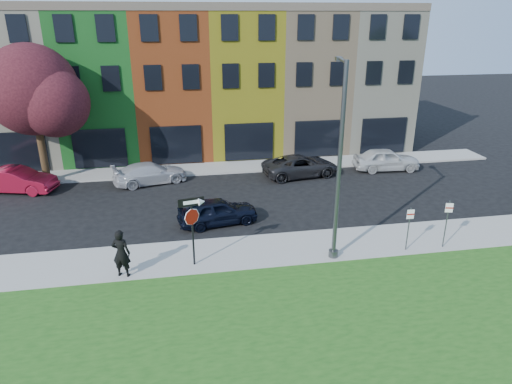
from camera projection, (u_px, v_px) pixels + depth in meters
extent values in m
plane|color=black|center=(316.00, 286.00, 17.53)|extent=(120.00, 120.00, 0.00)
cube|color=#999791|center=(339.00, 245.00, 20.58)|extent=(40.00, 3.00, 0.12)
cube|color=#999791|center=(208.00, 169.00, 30.79)|extent=(40.00, 2.40, 0.12)
cube|color=beige|center=(32.00, 86.00, 32.75)|extent=(5.00, 10.00, 10.00)
cube|color=#268E2E|center=(104.00, 84.00, 33.56)|extent=(5.00, 10.00, 10.00)
cube|color=#BC4E1F|center=(173.00, 82.00, 34.37)|extent=(5.00, 10.00, 10.00)
cube|color=gold|center=(238.00, 81.00, 35.18)|extent=(5.00, 10.00, 10.00)
cube|color=tan|center=(301.00, 79.00, 35.99)|extent=(5.00, 10.00, 10.00)
cube|color=#B1AD96|center=(361.00, 78.00, 36.80)|extent=(5.00, 10.00, 10.00)
cube|color=black|center=(213.00, 143.00, 31.40)|extent=(30.00, 0.12, 2.60)
cylinder|color=black|center=(193.00, 233.00, 18.34)|extent=(0.08, 0.08, 2.87)
cylinder|color=white|center=(192.00, 217.00, 18.06)|extent=(0.70, 0.17, 0.71)
cylinder|color=#921207|center=(192.00, 217.00, 18.04)|extent=(0.66, 0.15, 0.67)
cube|color=black|center=(191.00, 202.00, 17.83)|extent=(1.04, 0.24, 0.34)
cube|color=white|center=(191.00, 202.00, 17.80)|extent=(0.65, 0.15, 0.14)
imported|color=black|center=(121.00, 253.00, 17.69)|extent=(0.98, 0.86, 1.98)
imported|color=black|center=(218.00, 211.00, 22.57)|extent=(2.88, 4.45, 1.34)
imported|color=maroon|center=(17.00, 180.00, 26.65)|extent=(3.74, 5.18, 1.46)
imported|color=#B6B6BB|center=(150.00, 173.00, 28.09)|extent=(4.15, 5.41, 1.30)
imported|color=black|center=(301.00, 166.00, 29.35)|extent=(3.65, 5.55, 1.37)
imported|color=silver|center=(386.00, 159.00, 30.46)|extent=(2.40, 4.61, 1.48)
cylinder|color=#474A4C|center=(339.00, 166.00, 17.98)|extent=(0.18, 0.18, 8.11)
cylinder|color=#474A4C|center=(333.00, 253.00, 19.39)|extent=(0.40, 0.40, 0.30)
cylinder|color=#474A4C|center=(343.00, 60.00, 17.48)|extent=(0.53, 1.98, 0.12)
cube|color=#474A4C|center=(339.00, 59.00, 18.52)|extent=(0.36, 0.59, 0.16)
cylinder|color=#474A4C|center=(408.00, 229.00, 19.66)|extent=(0.05, 0.05, 1.99)
cube|color=white|center=(411.00, 214.00, 19.37)|extent=(0.32, 0.03, 0.42)
cube|color=#921207|center=(411.00, 214.00, 19.36)|extent=(0.32, 0.02, 0.06)
cylinder|color=#474A4C|center=(446.00, 224.00, 19.87)|extent=(0.05, 0.05, 2.21)
cube|color=white|center=(449.00, 208.00, 19.55)|extent=(0.32, 0.10, 0.42)
cube|color=#921207|center=(449.00, 208.00, 19.53)|extent=(0.31, 0.09, 0.06)
cylinder|color=black|center=(43.00, 151.00, 27.73)|extent=(0.44, 0.44, 3.74)
sphere|color=black|center=(32.00, 90.00, 26.39)|extent=(5.27, 5.27, 5.27)
sphere|color=black|center=(54.00, 103.00, 26.12)|extent=(3.95, 3.95, 3.95)
sphere|color=black|center=(17.00, 97.00, 27.24)|extent=(3.69, 3.69, 3.69)
sphere|color=black|center=(36.00, 72.00, 26.58)|extent=(3.16, 3.16, 3.16)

